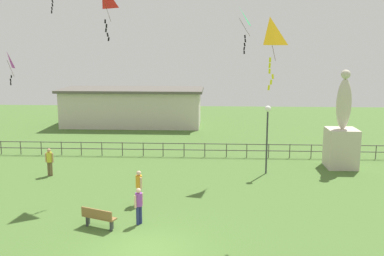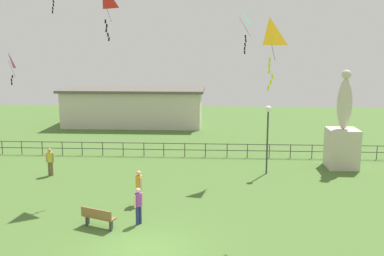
# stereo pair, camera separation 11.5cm
# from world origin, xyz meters

# --- Properties ---
(ground_plane) EXTENTS (80.00, 80.00, 0.00)m
(ground_plane) POSITION_xyz_m (0.00, 0.00, 0.00)
(ground_plane) COLOR #476B2D
(statue_monument) EXTENTS (1.80, 1.80, 6.03)m
(statue_monument) POSITION_xyz_m (10.31, 11.84, 1.86)
(statue_monument) COLOR beige
(statue_monument) RESTS_ON ground_plane
(lamppost) EXTENTS (0.36, 0.36, 4.04)m
(lamppost) POSITION_xyz_m (5.55, 10.22, 2.97)
(lamppost) COLOR #38383D
(lamppost) RESTS_ON ground_plane
(park_bench) EXTENTS (1.54, 0.95, 0.85)m
(park_bench) POSITION_xyz_m (-2.25, 1.86, 0.46)
(park_bench) COLOR olive
(park_bench) RESTS_ON ground_plane
(person_0) EXTENTS (0.32, 0.40, 1.58)m
(person_0) POSITION_xyz_m (-0.65, 2.35, 0.91)
(person_0) COLOR navy
(person_0) RESTS_ON ground_plane
(person_1) EXTENTS (0.34, 0.41, 1.66)m
(person_1) POSITION_xyz_m (-1.04, 4.67, 0.95)
(person_1) COLOR #99999E
(person_1) RESTS_ON ground_plane
(person_3) EXTENTS (0.49, 0.30, 1.62)m
(person_3) POSITION_xyz_m (-7.01, 9.11, 0.93)
(person_3) COLOR brown
(person_3) RESTS_ON ground_plane
(kite_1) EXTENTS (1.03, 0.96, 2.54)m
(kite_1) POSITION_xyz_m (3.85, 10.75, 8.89)
(kite_1) COLOR #1EB759
(kite_3) EXTENTS (0.72, 0.79, 2.12)m
(kite_3) POSITION_xyz_m (-10.45, 12.00, 6.49)
(kite_3) COLOR #B22DB2
(kite_4) EXTENTS (0.98, 0.84, 2.85)m
(kite_4) POSITION_xyz_m (4.63, 2.86, 7.83)
(kite_4) COLOR yellow
(waterfront_railing) EXTENTS (36.03, 0.06, 0.95)m
(waterfront_railing) POSITION_xyz_m (-0.31, 14.00, 0.62)
(waterfront_railing) COLOR #4C4742
(waterfront_railing) RESTS_ON ground_plane
(pavilion_building) EXTENTS (13.32, 5.57, 3.51)m
(pavilion_building) POSITION_xyz_m (-5.28, 26.00, 1.77)
(pavilion_building) COLOR beige
(pavilion_building) RESTS_ON ground_plane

